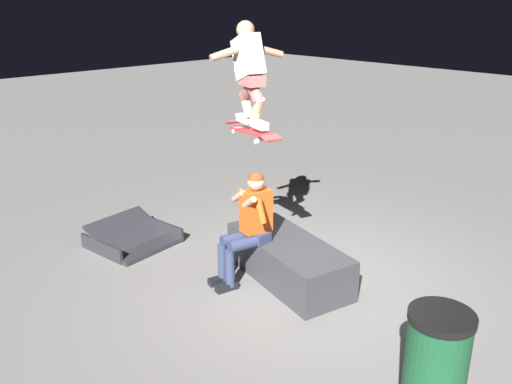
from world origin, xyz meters
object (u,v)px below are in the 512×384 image
Objects in this scene: trash_bin at (435,370)px; skater_airborne at (249,69)px; person_sitting_on_ledge at (248,222)px; ledge_box_main at (288,260)px; kicker_ramp at (133,240)px; skateboard at (252,131)px.

skater_airborne is at bearing -15.23° from trash_bin.
trash_bin is at bearing 164.77° from skater_airborne.
ledge_box_main is at bearing -131.32° from person_sitting_on_ledge.
person_sitting_on_ledge is 1.21× the size of kicker_ramp.
person_sitting_on_ledge is 1.32× the size of trash_bin.
person_sitting_on_ledge is 1.04m from skateboard.
kicker_ramp is 1.09× the size of trash_bin.
person_sitting_on_ledge reaches higher than kicker_ramp.
skater_airborne reaches higher than trash_bin.
kicker_ramp is 4.47m from trash_bin.
skateboard is 3.18m from trash_bin.
skateboard is 0.92× the size of skater_airborne.
skater_airborne is at bearing -15.99° from skateboard.
ledge_box_main is 2.26m from kicker_ramp.
skateboard is at bearing -53.04° from person_sitting_on_ledge.
skateboard reaches higher than person_sitting_on_ledge.
ledge_box_main is 2.53m from trash_bin.
trash_bin is (-2.82, 0.77, -1.24)m from skateboard.
skateboard is at bearing -156.94° from kicker_ramp.
kicker_ramp is (1.62, 0.69, -1.67)m from skateboard.
ledge_box_main reaches higher than kicker_ramp.
skater_airborne is (0.22, -0.23, 1.69)m from person_sitting_on_ledge.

